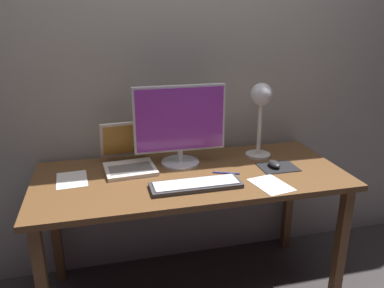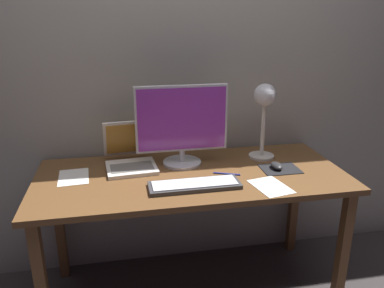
% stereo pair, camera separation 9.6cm
% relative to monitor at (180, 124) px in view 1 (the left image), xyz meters
% --- Properties ---
extents(back_wall, '(4.80, 0.06, 2.60)m').
position_rel_monitor_xyz_m(back_wall, '(0.03, 0.26, 0.33)').
color(back_wall, '#9E998E').
rests_on(back_wall, ground).
extents(desk, '(1.60, 0.70, 0.74)m').
position_rel_monitor_xyz_m(desk, '(0.03, -0.14, -0.31)').
color(desk, brown).
rests_on(desk, ground).
extents(monitor, '(0.50, 0.21, 0.44)m').
position_rel_monitor_xyz_m(monitor, '(0.00, 0.00, 0.00)').
color(monitor, silver).
rests_on(monitor, desk).
extents(keyboard_main, '(0.44, 0.14, 0.03)m').
position_rel_monitor_xyz_m(keyboard_main, '(0.01, -0.31, -0.22)').
color(keyboard_main, '#38383A').
rests_on(keyboard_main, desk).
extents(laptop, '(0.29, 0.34, 0.24)m').
position_rel_monitor_xyz_m(laptop, '(-0.28, 0.04, -0.17)').
color(laptop, silver).
rests_on(laptop, desk).
extents(desk_lamp, '(0.14, 0.14, 0.43)m').
position_rel_monitor_xyz_m(desk_lamp, '(0.47, 0.01, 0.07)').
color(desk_lamp, beige).
rests_on(desk_lamp, desk).
extents(mousepad, '(0.20, 0.16, 0.00)m').
position_rel_monitor_xyz_m(mousepad, '(0.50, -0.18, -0.23)').
color(mousepad, black).
rests_on(mousepad, desk).
extents(mouse, '(0.06, 0.10, 0.03)m').
position_rel_monitor_xyz_m(mouse, '(0.48, -0.17, -0.21)').
color(mouse, '#28282B').
rests_on(mouse, mousepad).
extents(paper_sheet_near_mouse, '(0.19, 0.23, 0.00)m').
position_rel_monitor_xyz_m(paper_sheet_near_mouse, '(0.37, -0.37, -0.23)').
color(paper_sheet_near_mouse, white).
rests_on(paper_sheet_near_mouse, desk).
extents(paper_sheet_by_keyboard, '(0.16, 0.22, 0.00)m').
position_rel_monitor_xyz_m(paper_sheet_by_keyboard, '(-0.57, -0.08, -0.23)').
color(paper_sheet_by_keyboard, white).
rests_on(paper_sheet_by_keyboard, desk).
extents(pen, '(0.13, 0.06, 0.01)m').
position_rel_monitor_xyz_m(pen, '(0.20, -0.19, -0.23)').
color(pen, '#2633A5').
rests_on(pen, desk).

